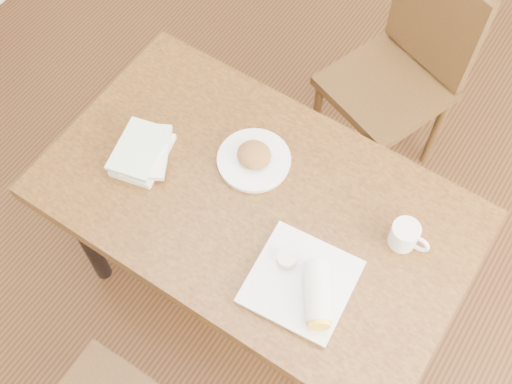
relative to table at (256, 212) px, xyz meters
The scene contains 7 objects.
ground 0.67m from the table, ahead, with size 4.00×5.00×0.01m, color #472814.
table is the anchor object (origin of this frame).
chair_far 0.92m from the table, 84.10° to the left, with size 0.54×0.54×0.95m.
plate_scone 0.17m from the table, 126.09° to the left, with size 0.23×0.23×0.07m.
coffee_mug 0.47m from the table, 15.50° to the left, with size 0.12×0.08×0.08m.
plate_burrito 0.34m from the table, 30.75° to the right, with size 0.31×0.31×0.09m.
book_stack 0.40m from the table, behind, with size 0.22×0.25×0.05m.
Camera 1 is at (0.51, -0.78, 2.47)m, focal length 45.00 mm.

